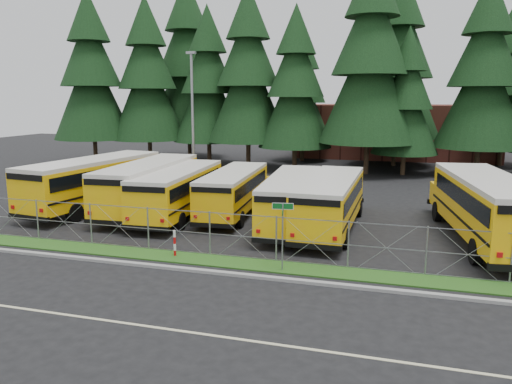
% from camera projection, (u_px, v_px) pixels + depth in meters
% --- Properties ---
extents(ground, '(120.00, 120.00, 0.00)m').
position_uv_depth(ground, '(239.00, 251.00, 22.65)').
color(ground, black).
rests_on(ground, ground).
extents(curb, '(50.00, 0.25, 0.12)m').
position_uv_depth(curb, '(214.00, 272.00, 19.72)').
color(curb, gray).
rests_on(curb, ground).
extents(grass_verge, '(50.00, 1.40, 0.06)m').
position_uv_depth(grass_verge, '(226.00, 262.00, 21.05)').
color(grass_verge, '#234915').
rests_on(grass_verge, ground).
extents(road_lane_line, '(50.00, 0.12, 0.01)m').
position_uv_depth(road_lane_line, '(156.00, 327.00, 15.11)').
color(road_lane_line, beige).
rests_on(road_lane_line, ground).
extents(chainlink_fence, '(44.00, 0.10, 2.00)m').
position_uv_depth(chainlink_fence, '(231.00, 235.00, 21.52)').
color(chainlink_fence, gray).
rests_on(chainlink_fence, ground).
extents(brick_building, '(22.00, 10.00, 6.00)m').
position_uv_depth(brick_building, '(395.00, 131.00, 58.14)').
color(brick_building, brown).
rests_on(brick_building, ground).
extents(bus_1, '(4.35, 12.29, 3.15)m').
position_uv_depth(bus_1, '(98.00, 183.00, 31.18)').
color(bus_1, yellow).
rests_on(bus_1, ground).
extents(bus_2, '(3.37, 11.71, 3.03)m').
position_uv_depth(bus_2, '(152.00, 187.00, 30.30)').
color(bus_2, yellow).
rests_on(bus_2, ground).
extents(bus_3, '(3.24, 10.90, 2.82)m').
position_uv_depth(bus_3, '(181.00, 192.00, 29.08)').
color(bus_3, yellow).
rests_on(bus_3, ground).
extents(bus_4, '(3.07, 10.22, 2.64)m').
position_uv_depth(bus_4, '(235.00, 193.00, 29.48)').
color(bus_4, yellow).
rests_on(bus_4, ground).
extents(bus_5, '(3.33, 10.69, 2.76)m').
position_uv_depth(bus_5, '(292.00, 201.00, 26.81)').
color(bus_5, yellow).
rests_on(bus_5, ground).
extents(bus_6, '(2.69, 10.81, 2.82)m').
position_uv_depth(bus_6, '(331.00, 204.00, 25.99)').
color(bus_6, yellow).
rests_on(bus_6, ground).
extents(bus_east, '(4.63, 12.57, 3.22)m').
position_uv_depth(bus_east, '(484.00, 209.00, 23.79)').
color(bus_east, yellow).
rests_on(bus_east, ground).
extents(street_sign, '(0.83, 0.55, 2.81)m').
position_uv_depth(street_sign, '(283.00, 222.00, 19.60)').
color(street_sign, gray).
rests_on(street_sign, ground).
extents(striped_bollard, '(0.11, 0.11, 1.20)m').
position_uv_depth(striped_bollard, '(175.00, 244.00, 21.69)').
color(striped_bollard, '#B20C0C').
rests_on(striped_bollard, ground).
extents(light_standard, '(0.70, 0.35, 10.14)m').
position_uv_depth(light_standard, '(193.00, 116.00, 37.13)').
color(light_standard, gray).
rests_on(light_standard, ground).
extents(conifer_0, '(7.96, 7.96, 17.61)m').
position_uv_depth(conifer_0, '(91.00, 78.00, 51.03)').
color(conifer_0, black).
rests_on(conifer_0, ground).
extents(conifer_1, '(7.70, 7.70, 17.03)m').
position_uv_depth(conifer_1, '(147.00, 81.00, 51.24)').
color(conifer_1, black).
rests_on(conifer_1, ground).
extents(conifer_2, '(7.23, 7.23, 16.00)m').
position_uv_depth(conifer_2, '(208.00, 86.00, 50.75)').
color(conifer_2, black).
rests_on(conifer_2, ground).
extents(conifer_3, '(7.90, 7.90, 17.47)m').
position_uv_depth(conifer_3, '(248.00, 77.00, 48.11)').
color(conifer_3, black).
rests_on(conifer_3, ground).
extents(conifer_4, '(6.88, 6.88, 15.21)m').
position_uv_depth(conifer_4, '(295.00, 89.00, 46.00)').
color(conifer_4, black).
rests_on(conifer_4, ground).
extents(conifer_5, '(8.77, 8.77, 19.40)m').
position_uv_depth(conifer_5, '(370.00, 64.00, 43.53)').
color(conifer_5, black).
rests_on(conifer_5, ground).
extents(conifer_6, '(5.84, 5.84, 12.91)m').
position_uv_depth(conifer_6, '(406.00, 102.00, 43.65)').
color(conifer_6, black).
rests_on(conifer_6, ground).
extents(conifer_7, '(7.75, 7.75, 17.14)m').
position_uv_depth(conifer_7, '(484.00, 77.00, 42.47)').
color(conifer_7, black).
rests_on(conifer_7, ground).
extents(conifer_10, '(9.02, 9.02, 19.94)m').
position_uv_depth(conifer_10, '(188.00, 69.00, 55.74)').
color(conifer_10, black).
rests_on(conifer_10, ground).
extents(conifer_11, '(6.28, 6.28, 13.89)m').
position_uv_depth(conifer_11, '(303.00, 96.00, 53.35)').
color(conifer_11, black).
rests_on(conifer_11, ground).
extents(conifer_12, '(8.69, 8.69, 19.21)m').
position_uv_depth(conifer_12, '(398.00, 69.00, 49.12)').
color(conifer_12, black).
rests_on(conifer_12, ground).
extents(conifer_13, '(7.04, 7.04, 15.58)m').
position_uv_depth(conifer_13, '(506.00, 88.00, 49.34)').
color(conifer_13, black).
rests_on(conifer_13, ground).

